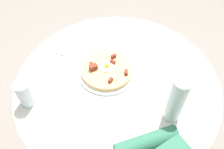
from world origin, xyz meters
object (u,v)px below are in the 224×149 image
(dining_table, at_px, (117,101))
(water_bottle, at_px, (176,100))
(pizza_plate, at_px, (107,71))
(knife, at_px, (69,44))
(breakfast_pizza, at_px, (107,69))
(water_glass, at_px, (25,94))
(fork, at_px, (63,42))
(bread_plate, at_px, (96,139))

(dining_table, relative_size, water_bottle, 3.93)
(dining_table, relative_size, pizza_plate, 3.40)
(dining_table, xyz_separation_m, knife, (0.36, 0.08, 0.18))
(breakfast_pizza, distance_m, knife, 0.28)
(pizza_plate, distance_m, water_glass, 0.40)
(fork, xyz_separation_m, water_bottle, (-0.67, -0.20, 0.12))
(water_bottle, bearing_deg, water_glass, 51.04)
(bread_plate, bearing_deg, water_glass, 27.11)
(fork, xyz_separation_m, water_glass, (-0.26, 0.30, 0.06))
(dining_table, relative_size, breakfast_pizza, 3.85)
(pizza_plate, bearing_deg, water_glass, 83.88)
(fork, height_order, water_bottle, water_bottle)
(fork, height_order, water_glass, water_glass)
(dining_table, relative_size, fork, 5.49)
(bread_plate, relative_size, water_glass, 1.30)
(water_glass, height_order, water_bottle, water_bottle)
(knife, bearing_deg, fork, -90.00)
(bread_plate, height_order, water_bottle, water_bottle)
(breakfast_pizza, bearing_deg, knife, 14.20)
(fork, bearing_deg, pizza_plate, 70.55)
(knife, relative_size, water_glass, 1.32)
(breakfast_pizza, bearing_deg, fork, 16.63)
(breakfast_pizza, bearing_deg, bread_plate, 141.00)
(bread_plate, height_order, knife, bread_plate)
(dining_table, distance_m, water_glass, 0.48)
(bread_plate, bearing_deg, dining_table, -49.90)
(knife, xyz_separation_m, water_glass, (-0.23, 0.32, 0.06))
(pizza_plate, height_order, knife, pizza_plate)
(pizza_plate, xyz_separation_m, knife, (0.28, 0.07, 0.00))
(bread_plate, bearing_deg, water_bottle, -103.51)
(pizza_plate, height_order, bread_plate, pizza_plate)
(water_glass, relative_size, water_bottle, 0.54)
(dining_table, relative_size, knife, 5.49)
(pizza_plate, relative_size, bread_plate, 1.64)
(fork, height_order, knife, same)
(fork, bearing_deg, bread_plate, 40.61)
(knife, bearing_deg, dining_table, 66.19)
(dining_table, bearing_deg, knife, 12.41)
(fork, relative_size, water_glass, 1.32)
(knife, distance_m, water_bottle, 0.67)
(breakfast_pizza, relative_size, knife, 1.43)
(pizza_plate, distance_m, knife, 0.28)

